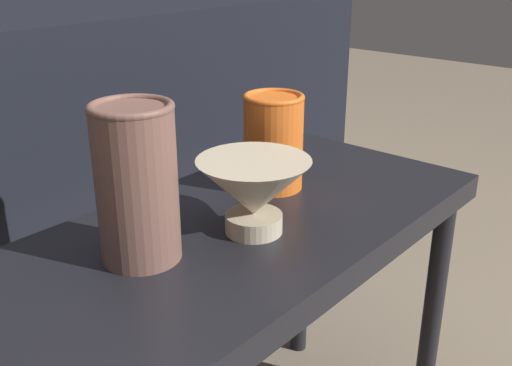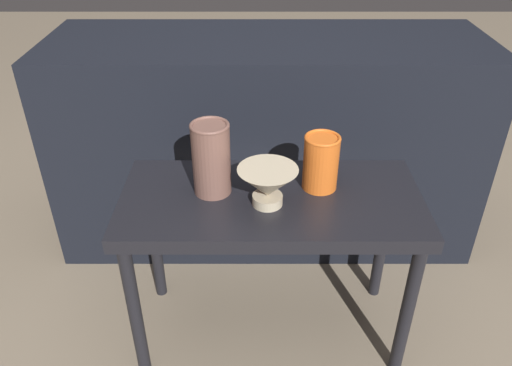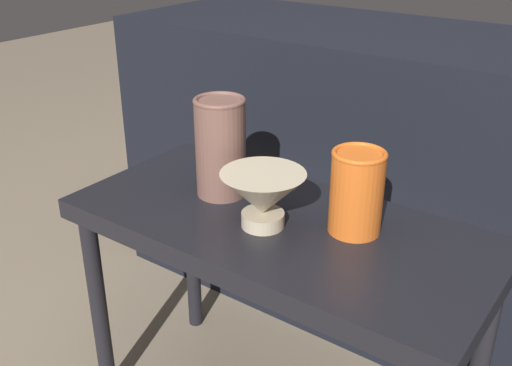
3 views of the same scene
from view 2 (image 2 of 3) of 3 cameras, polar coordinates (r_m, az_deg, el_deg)
The scene contains 6 objects.
ground_plane at distance 1.65m, azimuth 1.27°, elevation -16.07°, with size 8.00×8.00×0.00m, color #7F705B.
table at distance 1.35m, azimuth 1.49°, elevation -3.66°, with size 0.80×0.38×0.50m.
couch_backdrop at distance 1.85m, azimuth 1.02°, elevation 4.81°, with size 1.48×0.50×0.76m.
bowl at distance 1.25m, azimuth 1.13°, elevation -0.10°, with size 0.15×0.15×0.10m.
vase_textured_left at distance 1.29m, azimuth -5.36°, elevation 2.87°, with size 0.10×0.10×0.20m.
vase_colorful_right at distance 1.32m, azimuth 7.21°, elevation 2.46°, with size 0.10×0.10×0.15m.
Camera 2 is at (-0.04, -1.09, 1.24)m, focal length 35.00 mm.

